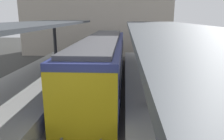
{
  "coord_description": "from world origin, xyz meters",
  "views": [
    {
      "loc": [
        1.54,
        -8.92,
        4.67
      ],
      "look_at": [
        0.77,
        4.39,
        1.43
      ],
      "focal_mm": 35.4,
      "sensor_mm": 36.0,
      "label": 1
    }
  ],
  "objects_px": {
    "platform_bench": "(162,94)",
    "litter_bin": "(159,78)",
    "passenger_near_bench": "(222,97)",
    "commuter_train": "(102,60)",
    "platform_sign": "(168,84)"
  },
  "relations": [
    {
      "from": "platform_bench",
      "to": "litter_bin",
      "type": "distance_m",
      "value": 2.88
    },
    {
      "from": "platform_bench",
      "to": "passenger_near_bench",
      "type": "relative_size",
      "value": 0.83
    },
    {
      "from": "commuter_train",
      "to": "platform_bench",
      "type": "distance_m",
      "value": 6.77
    },
    {
      "from": "commuter_train",
      "to": "passenger_near_bench",
      "type": "relative_size",
      "value": 9.2
    },
    {
      "from": "platform_sign",
      "to": "litter_bin",
      "type": "height_order",
      "value": "platform_sign"
    },
    {
      "from": "platform_sign",
      "to": "litter_bin",
      "type": "xyz_separation_m",
      "value": [
        0.51,
        5.09,
        -1.22
      ]
    },
    {
      "from": "commuter_train",
      "to": "platform_bench",
      "type": "bearing_deg",
      "value": -62.43
    },
    {
      "from": "platform_bench",
      "to": "platform_sign",
      "type": "relative_size",
      "value": 0.63
    },
    {
      "from": "platform_sign",
      "to": "passenger_near_bench",
      "type": "bearing_deg",
      "value": 25.13
    },
    {
      "from": "litter_bin",
      "to": "passenger_near_bench",
      "type": "xyz_separation_m",
      "value": [
        1.61,
        -4.1,
        0.47
      ]
    },
    {
      "from": "passenger_near_bench",
      "to": "commuter_train",
      "type": "bearing_deg",
      "value": 124.87
    },
    {
      "from": "litter_bin",
      "to": "passenger_near_bench",
      "type": "distance_m",
      "value": 4.43
    },
    {
      "from": "platform_bench",
      "to": "commuter_train",
      "type": "bearing_deg",
      "value": 117.57
    },
    {
      "from": "platform_sign",
      "to": "passenger_near_bench",
      "type": "xyz_separation_m",
      "value": [
        2.12,
        0.99,
        -0.75
      ]
    },
    {
      "from": "litter_bin",
      "to": "platform_sign",
      "type": "bearing_deg",
      "value": -95.74
    }
  ]
}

